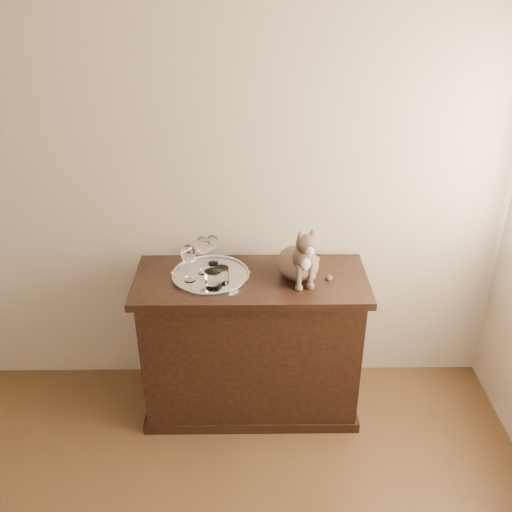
{
  "coord_description": "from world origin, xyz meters",
  "views": [
    {
      "loc": [
        0.6,
        -0.57,
        2.34
      ],
      "look_at": [
        0.63,
        1.95,
        0.97
      ],
      "focal_mm": 40.0,
      "sensor_mm": 36.0,
      "label": 1
    }
  ],
  "objects_px": {
    "wine_glass_c": "(189,262)",
    "tumbler_a": "(221,276)",
    "wine_glass_d": "(203,255)",
    "tray": "(211,276)",
    "tumbler_b": "(213,280)",
    "wine_glass_b": "(213,249)",
    "cat": "(298,249)",
    "sideboard": "(251,345)"
  },
  "relations": [
    {
      "from": "wine_glass_d",
      "to": "tray",
      "type": "bearing_deg",
      "value": -41.96
    },
    {
      "from": "wine_glass_c",
      "to": "tumbler_a",
      "type": "bearing_deg",
      "value": -12.45
    },
    {
      "from": "tumbler_a",
      "to": "tumbler_b",
      "type": "bearing_deg",
      "value": -131.19
    },
    {
      "from": "wine_glass_c",
      "to": "tray",
      "type": "bearing_deg",
      "value": 22.95
    },
    {
      "from": "sideboard",
      "to": "wine_glass_d",
      "type": "xyz_separation_m",
      "value": [
        -0.24,
        0.05,
        0.53
      ]
    },
    {
      "from": "sideboard",
      "to": "wine_glass_d",
      "type": "height_order",
      "value": "wine_glass_d"
    },
    {
      "from": "sideboard",
      "to": "tumbler_b",
      "type": "height_order",
      "value": "tumbler_b"
    },
    {
      "from": "tumbler_a",
      "to": "wine_glass_d",
      "type": "bearing_deg",
      "value": 130.36
    },
    {
      "from": "tray",
      "to": "cat",
      "type": "height_order",
      "value": "cat"
    },
    {
      "from": "tumbler_a",
      "to": "wine_glass_c",
      "type": "bearing_deg",
      "value": 167.55
    },
    {
      "from": "sideboard",
      "to": "tumbler_b",
      "type": "xyz_separation_m",
      "value": [
        -0.19,
        -0.1,
        0.48
      ]
    },
    {
      "from": "wine_glass_d",
      "to": "tumbler_a",
      "type": "height_order",
      "value": "wine_glass_d"
    },
    {
      "from": "tray",
      "to": "tumbler_b",
      "type": "distance_m",
      "value": 0.14
    },
    {
      "from": "tumbler_b",
      "to": "tumbler_a",
      "type": "bearing_deg",
      "value": 48.81
    },
    {
      "from": "sideboard",
      "to": "tray",
      "type": "distance_m",
      "value": 0.48
    },
    {
      "from": "wine_glass_c",
      "to": "tumbler_b",
      "type": "height_order",
      "value": "wine_glass_c"
    },
    {
      "from": "tray",
      "to": "tumbler_a",
      "type": "xyz_separation_m",
      "value": [
        0.06,
        -0.08,
        0.05
      ]
    },
    {
      "from": "wine_glass_d",
      "to": "tumbler_a",
      "type": "xyz_separation_m",
      "value": [
        0.1,
        -0.11,
        -0.06
      ]
    },
    {
      "from": "wine_glass_b",
      "to": "wine_glass_c",
      "type": "height_order",
      "value": "wine_glass_c"
    },
    {
      "from": "sideboard",
      "to": "wine_glass_b",
      "type": "relative_size",
      "value": 7.02
    },
    {
      "from": "wine_glass_c",
      "to": "wine_glass_d",
      "type": "height_order",
      "value": "wine_glass_d"
    },
    {
      "from": "tumbler_a",
      "to": "cat",
      "type": "height_order",
      "value": "cat"
    },
    {
      "from": "cat",
      "to": "tray",
      "type": "bearing_deg",
      "value": 165.82
    },
    {
      "from": "tray",
      "to": "wine_glass_b",
      "type": "distance_m",
      "value": 0.15
    },
    {
      "from": "tray",
      "to": "cat",
      "type": "bearing_deg",
      "value": -1.44
    },
    {
      "from": "wine_glass_b",
      "to": "wine_glass_d",
      "type": "relative_size",
      "value": 0.84
    },
    {
      "from": "sideboard",
      "to": "cat",
      "type": "relative_size",
      "value": 3.71
    },
    {
      "from": "wine_glass_b",
      "to": "wine_glass_c",
      "type": "relative_size",
      "value": 0.87
    },
    {
      "from": "tray",
      "to": "wine_glass_b",
      "type": "relative_size",
      "value": 2.34
    },
    {
      "from": "sideboard",
      "to": "tray",
      "type": "xyz_separation_m",
      "value": [
        -0.21,
        0.02,
        0.43
      ]
    },
    {
      "from": "wine_glass_d",
      "to": "tumbler_b",
      "type": "bearing_deg",
      "value": -69.98
    },
    {
      "from": "wine_glass_d",
      "to": "cat",
      "type": "xyz_separation_m",
      "value": [
        0.48,
        -0.04,
        0.05
      ]
    },
    {
      "from": "sideboard",
      "to": "wine_glass_c",
      "type": "relative_size",
      "value": 6.11
    },
    {
      "from": "tumbler_b",
      "to": "cat",
      "type": "xyz_separation_m",
      "value": [
        0.42,
        0.11,
        0.11
      ]
    },
    {
      "from": "wine_glass_d",
      "to": "tumbler_a",
      "type": "distance_m",
      "value": 0.16
    },
    {
      "from": "tumbler_b",
      "to": "sideboard",
      "type": "bearing_deg",
      "value": 29.36
    },
    {
      "from": "tray",
      "to": "wine_glass_c",
      "type": "bearing_deg",
      "value": -157.05
    },
    {
      "from": "tray",
      "to": "tumbler_a",
      "type": "distance_m",
      "value": 0.11
    },
    {
      "from": "wine_glass_d",
      "to": "tumbler_a",
      "type": "bearing_deg",
      "value": -49.64
    },
    {
      "from": "wine_glass_d",
      "to": "wine_glass_b",
      "type": "bearing_deg",
      "value": 63.47
    },
    {
      "from": "tray",
      "to": "tumbler_b",
      "type": "relative_size",
      "value": 4.32
    },
    {
      "from": "wine_glass_c",
      "to": "cat",
      "type": "relative_size",
      "value": 0.61
    }
  ]
}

